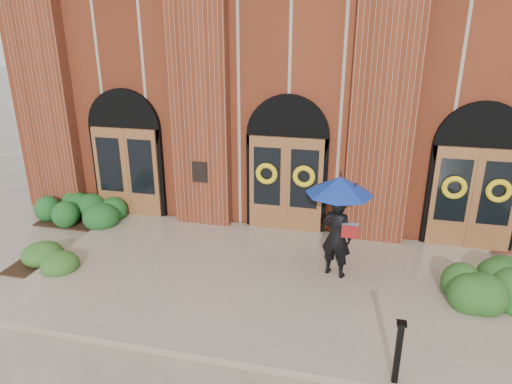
% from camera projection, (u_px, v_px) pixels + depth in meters
% --- Properties ---
extents(ground, '(90.00, 90.00, 0.00)m').
position_uv_depth(ground, '(262.00, 287.00, 9.77)').
color(ground, tan).
rests_on(ground, ground).
extents(landing, '(10.00, 5.30, 0.15)m').
position_uv_depth(landing, '(264.00, 280.00, 9.88)').
color(landing, tan).
rests_on(landing, ground).
extents(church_building, '(16.20, 12.53, 7.00)m').
position_uv_depth(church_building, '(316.00, 76.00, 16.56)').
color(church_building, maroon).
rests_on(church_building, ground).
extents(man_with_umbrella, '(1.80, 1.80, 2.25)m').
position_uv_depth(man_with_umbrella, '(339.00, 208.00, 9.45)').
color(man_with_umbrella, black).
rests_on(man_with_umbrella, landing).
extents(metal_post, '(0.15, 0.15, 1.08)m').
position_uv_depth(metal_post, '(398.00, 351.00, 6.81)').
color(metal_post, black).
rests_on(metal_post, landing).
extents(hedge_wall_left, '(2.69, 1.08, 0.69)m').
position_uv_depth(hedge_wall_left, '(91.00, 211.00, 12.85)').
color(hedge_wall_left, '#1A4E1C').
rests_on(hedge_wall_left, ground).
extents(hedge_front_left, '(1.40, 1.20, 0.50)m').
position_uv_depth(hedge_front_left, '(48.00, 255.00, 10.63)').
color(hedge_front_left, '#2D581E').
rests_on(hedge_front_left, ground).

